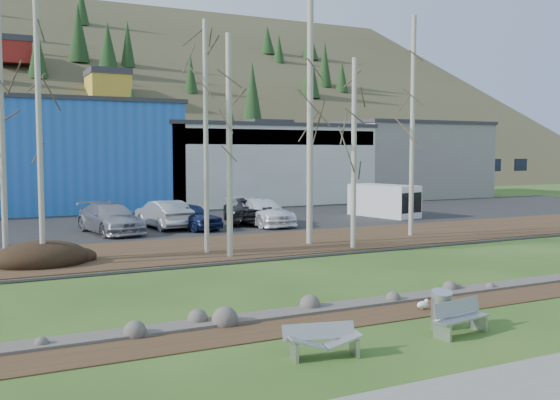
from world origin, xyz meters
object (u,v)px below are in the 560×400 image
car_1 (110,218)px  van_white (386,201)px  bench_intact (460,318)px  car_4 (248,210)px  car_2 (189,216)px  car_3 (163,214)px  seagull (423,304)px  bench_damaged (323,341)px  car_5 (261,212)px  litter_bin (441,311)px

car_1 → van_white: size_ratio=1.06×
bench_intact → car_4: size_ratio=0.30×
bench_intact → car_1: size_ratio=0.31×
car_2 → car_3: size_ratio=0.90×
seagull → car_4: size_ratio=0.08×
bench_damaged → car_2: car_2 is taller
car_5 → car_4: bearing=92.4°
bench_intact → litter_bin: 0.60m
car_2 → car_5: size_ratio=0.79×
car_2 → car_1: bearing=156.1°
bench_intact → car_1: 22.28m
litter_bin → car_3: car_3 is taller
litter_bin → bench_damaged: bearing=-171.2°
bench_damaged → car_3: (2.89, 22.75, 0.56)m
seagull → car_1: 20.27m
bench_intact → car_4: 23.56m
bench_damaged → bench_intact: bearing=12.6°
car_3 → van_white: bearing=171.5°
seagull → van_white: 24.26m
car_3 → car_4: car_3 is taller
seagull → car_5: (3.91, 19.50, 0.76)m
van_white → car_1: bearing=169.7°
litter_bin → car_2: bearing=89.3°
bench_damaged → car_1: 21.90m
bench_intact → seagull: bench_intact is taller
bench_intact → car_3: (-0.95, 22.76, 0.52)m
litter_bin → car_5: car_5 is taller
seagull → car_5: bearing=72.8°
litter_bin → van_white: (14.11, 21.82, 0.75)m
bench_intact → car_1: (-4.05, 21.90, 0.52)m
car_1 → car_3: (3.11, 0.86, -0.00)m
bench_intact → bench_damaged: bench_intact is taller
car_3 → car_5: car_5 is taller
bench_intact → bench_damaged: (-3.84, 0.01, -0.05)m
bench_intact → car_2: size_ratio=0.39×
van_white → bench_damaged: bearing=-140.5°
car_3 → car_4: 5.33m
bench_damaged → car_2: (4.04, 21.62, 0.51)m
bench_damaged → car_5: 23.28m
bench_intact → car_4: car_4 is taller
bench_intact → car_5: (4.59, 21.70, 0.52)m
car_1 → car_2: (4.26, -0.27, -0.05)m
bench_intact → litter_bin: bearing=85.9°
bench_damaged → van_white: van_white is taller
bench_damaged → car_4: car_4 is taller
bench_intact → car_2: (0.20, 21.63, 0.47)m
seagull → car_2: size_ratio=0.10×
van_white → car_3: bearing=166.8°
van_white → litter_bin: bearing=-134.8°
car_5 → van_white: bearing=-1.9°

